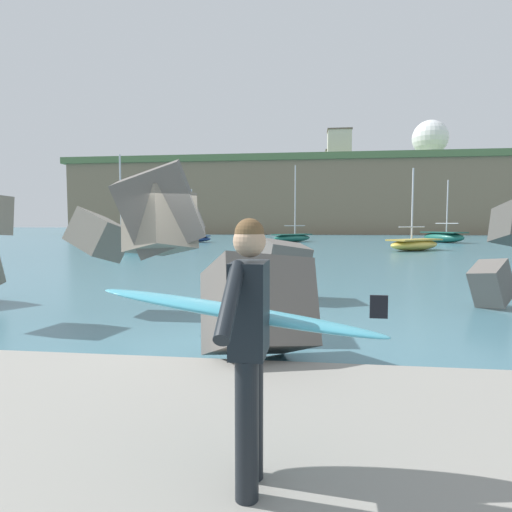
{
  "coord_description": "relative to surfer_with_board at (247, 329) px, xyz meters",
  "views": [
    {
      "loc": [
        1.55,
        -7.19,
        1.98
      ],
      "look_at": [
        0.58,
        0.5,
        1.4
      ],
      "focal_mm": 30.53,
      "sensor_mm": 36.0,
      "label": 1
    }
  ],
  "objects": [
    {
      "name": "station_building_west",
      "position": [
        6.23,
        103.84,
        15.5
      ],
      "size": [
        5.16,
        7.91,
        4.66
      ],
      "color": "silver",
      "rests_on": "headland_bluff"
    },
    {
      "name": "boat_near_right",
      "position": [
        -12.77,
        26.8,
        -0.75
      ],
      "size": [
        4.69,
        3.53,
        6.85
      ],
      "color": "#1E6656",
      "rests_on": "ground"
    },
    {
      "name": "boat_mid_left",
      "position": [
        7.98,
        30.16,
        -0.8
      ],
      "size": [
        4.9,
        4.68,
        5.95
      ],
      "color": "#EAC64C",
      "rests_on": "ground"
    },
    {
      "name": "headland_bluff",
      "position": [
        2.36,
        95.15,
        5.96
      ],
      "size": [
        97.75,
        40.66,
        14.43
      ],
      "color": "#847056",
      "rests_on": "ground"
    },
    {
      "name": "ground_plane",
      "position": [
        -1.13,
        4.37,
        -1.28
      ],
      "size": [
        400.0,
        400.0,
        0.0
      ],
      "primitive_type": "plane",
      "color": "#42707F"
    },
    {
      "name": "breakwater_jetty",
      "position": [
        1.2,
        5.47,
        0.15
      ],
      "size": [
        31.53,
        6.93,
        3.25
      ],
      "color": "#605B56",
      "rests_on": "ground"
    },
    {
      "name": "boat_mid_centre",
      "position": [
        -1.51,
        43.79,
        -0.76
      ],
      "size": [
        4.65,
        4.93,
        8.15
      ],
      "color": "#1E6656",
      "rests_on": "ground"
    },
    {
      "name": "surfer_with_board",
      "position": [
        0.0,
        0.0,
        0.0
      ],
      "size": [
        2.09,
        1.16,
        1.78
      ],
      "color": "black",
      "rests_on": "walkway_path"
    },
    {
      "name": "boat_near_left",
      "position": [
        -12.37,
        41.92,
        -0.86
      ],
      "size": [
        4.78,
        2.06,
        5.58
      ],
      "color": "navy",
      "rests_on": "ground"
    },
    {
      "name": "walkway_path",
      "position": [
        -1.13,
        0.37,
        -1.16
      ],
      "size": [
        48.0,
        4.4,
        0.24
      ],
      "primitive_type": "cube",
      "color": "gray",
      "rests_on": "ground"
    },
    {
      "name": "boat_near_centre",
      "position": [
        14.18,
        44.57,
        -0.67
      ],
      "size": [
        4.27,
        5.54,
        6.44
      ],
      "color": "#1E6656",
      "rests_on": "ground"
    },
    {
      "name": "station_building_central",
      "position": [
        6.05,
        88.73,
        16.46
      ],
      "size": [
        4.94,
        4.37,
        6.57
      ],
      "color": "beige",
      "rests_on": "headland_bluff"
    },
    {
      "name": "radar_dome",
      "position": [
        26.59,
        99.47,
        18.81
      ],
      "size": [
        7.78,
        7.78,
        10.39
      ],
      "color": "silver",
      "rests_on": "headland_bluff"
    }
  ]
}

